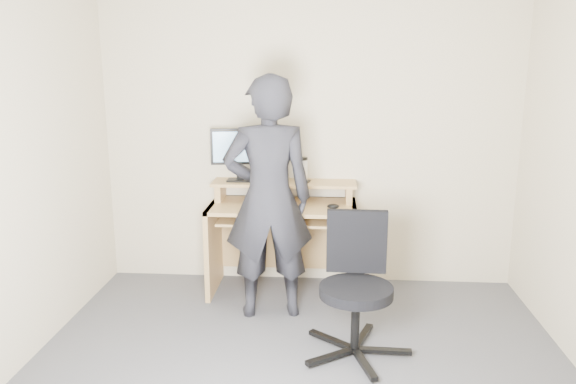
# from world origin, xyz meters

# --- Properties ---
(back_wall) EXTENTS (3.50, 0.02, 2.50)m
(back_wall) POSITION_xyz_m (0.00, 1.75, 1.25)
(back_wall) COLOR #BFB498
(back_wall) RESTS_ON ground
(desk) EXTENTS (1.20, 0.60, 0.91)m
(desk) POSITION_xyz_m (-0.20, 1.53, 0.55)
(desk) COLOR tan
(desk) RESTS_ON ground
(monitor) EXTENTS (0.46, 0.13, 0.44)m
(monitor) POSITION_xyz_m (-0.58, 1.60, 1.17)
(monitor) COLOR black
(monitor) RESTS_ON desk
(external_drive) EXTENTS (0.10, 0.14, 0.20)m
(external_drive) POSITION_xyz_m (-0.23, 1.60, 1.01)
(external_drive) COLOR black
(external_drive) RESTS_ON desk
(travel_mug) EXTENTS (0.10, 0.10, 0.18)m
(travel_mug) POSITION_xyz_m (-0.05, 1.62, 1.00)
(travel_mug) COLOR silver
(travel_mug) RESTS_ON desk
(smartphone) EXTENTS (0.09, 0.14, 0.01)m
(smartphone) POSITION_xyz_m (-0.02, 1.59, 0.92)
(smartphone) COLOR black
(smartphone) RESTS_ON desk
(charger) EXTENTS (0.05, 0.05, 0.03)m
(charger) POSITION_xyz_m (-0.41, 1.51, 0.93)
(charger) COLOR black
(charger) RESTS_ON desk
(headphones) EXTENTS (0.16, 0.16, 0.06)m
(headphones) POSITION_xyz_m (-0.45, 1.64, 0.92)
(headphones) COLOR silver
(headphones) RESTS_ON desk
(keyboard) EXTENTS (0.48, 0.24, 0.03)m
(keyboard) POSITION_xyz_m (-0.26, 1.36, 0.67)
(keyboard) COLOR black
(keyboard) RESTS_ON desk
(mouse) EXTENTS (0.11, 0.09, 0.04)m
(mouse) POSITION_xyz_m (0.21, 1.35, 0.77)
(mouse) COLOR black
(mouse) RESTS_ON desk
(office_chair) EXTENTS (0.69, 0.72, 0.91)m
(office_chair) POSITION_xyz_m (0.36, 0.49, 0.50)
(office_chair) COLOR black
(office_chair) RESTS_ON ground
(person) EXTENTS (0.73, 0.55, 1.81)m
(person) POSITION_xyz_m (-0.27, 1.02, 0.91)
(person) COLOR black
(person) RESTS_ON ground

